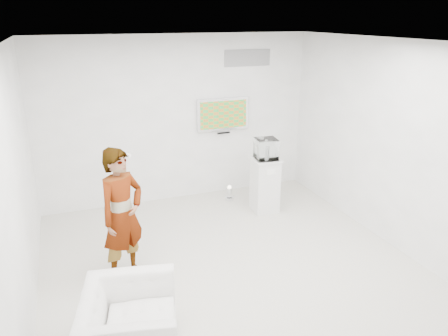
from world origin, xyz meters
The scene contains 10 objects.
room centered at (0.00, 0.00, 1.50)m, with size 5.01×5.01×3.00m.
tv centered at (0.85, 2.45, 1.55)m, with size 1.00×0.08×0.60m, color silver.
logo_decal centered at (1.35, 2.49, 2.55)m, with size 0.90×0.02×0.30m, color gray.
person centered at (-1.38, 0.11, 0.89)m, with size 0.65×0.43×1.79m, color silver.
armchair centered at (-1.55, -1.30, 0.35)m, with size 1.07×0.93×0.69m, color silver.
pedestal centered at (1.24, 1.38, 0.48)m, with size 0.46×0.46×0.96m, color silver.
floor_uplight centered at (0.82, 2.01, 0.14)m, with size 0.18×0.18×0.27m, color silver.
vitrine centered at (1.24, 1.38, 1.14)m, with size 0.36×0.36×0.36m, color silver.
console centered at (1.24, 1.38, 1.07)m, with size 0.05×0.17×0.23m, color silver.
wii_remote centered at (-1.25, 0.37, 1.61)m, with size 0.04×0.15×0.04m, color silver.
Camera 1 is at (-1.94, -5.03, 3.29)m, focal length 35.00 mm.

